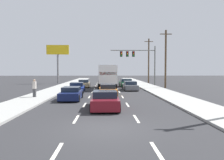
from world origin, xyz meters
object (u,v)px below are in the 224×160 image
Objects in this scene: car_navy at (71,94)px; car_orange at (108,90)px; car_tan at (84,84)px; pedestrian_near_corner at (34,88)px; utility_pole_far at (149,60)px; utility_pole_mid at (166,58)px; traffic_signal_mast at (135,56)px; car_green at (126,83)px; car_maroon at (105,100)px; roadside_billboard at (58,56)px; car_gray at (130,86)px; box_truck at (107,75)px; car_blue at (77,88)px.

car_orange is (3.41, 3.33, 0.01)m from car_navy.
pedestrian_near_corner is (-3.45, -13.78, 0.45)m from car_tan.
utility_pole_far is at bearing 64.11° from car_navy.
pedestrian_near_corner is (-7.15, -2.22, 0.43)m from car_orange.
car_orange is at bearing -133.51° from utility_pole_mid.
car_orange is at bearing -111.96° from utility_pole_far.
car_green is at bearing -124.76° from traffic_signal_mast.
utility_pole_far is (9.11, 29.86, 4.19)m from car_maroon.
car_green is 7.58m from utility_pole_mid.
roadside_billboard is (-15.01, 6.76, 0.57)m from traffic_signal_mast.
utility_pole_far reaches higher than utility_pole_mid.
utility_pole_mid is (5.79, 3.18, 3.96)m from car_gray.
car_maroon is at bearing -71.79° from roadside_billboard.
traffic_signal_mast is (8.38, 18.26, 4.59)m from car_navy.
car_navy is at bearing -75.16° from roadside_billboard.
utility_pole_far reaches higher than traffic_signal_mast.
traffic_signal_mast is (1.84, 8.72, 4.58)m from car_gray.
car_orange is (0.02, -8.36, -1.39)m from box_truck.
car_tan is 13.41m from utility_pole_mid.
utility_pole_mid is at bearing 62.08° from car_maroon.
utility_pole_far reaches higher than box_truck.
utility_pole_mid is 20.14m from pedestrian_near_corner.
utility_pole_far is at bearing 39.49° from car_tan.
car_tan is at bearing 99.93° from car_maroon.
utility_pole_far is (8.84, 13.52, 2.82)m from box_truck.
car_green is at bearing 54.68° from pedestrian_near_corner.
car_gray reaches higher than car_navy.
utility_pole_far reaches higher than pedestrian_near_corner.
box_truck is at bearing 51.05° from car_blue.
car_blue is 15.00m from traffic_signal_mast.
pedestrian_near_corner is (-16.07, -11.62, -3.54)m from utility_pole_mid.
traffic_signal_mast is 0.91× the size of utility_pole_mid.
car_blue is 7.39m from car_gray.
utility_pole_far is (12.24, 25.21, 4.22)m from car_navy.
car_blue is 19.76m from roadside_billboard.
utility_pole_mid is 12.49m from utility_pole_far.
car_tan is 8.68m from car_gray.
utility_pole_far is 18.89m from roadside_billboard.
car_maroon is (3.13, -4.64, 0.03)m from car_navy.
traffic_signal_mast is at bearing 21.25° from car_tan.
box_truck is 1.88× the size of car_orange.
roadside_billboard reaches higher than car_gray.
car_tan is 7.89m from car_blue.
utility_pole_mid is at bearing -54.45° from traffic_signal_mast.
car_maroon is 23.94m from traffic_signal_mast.
car_maroon is 31.65m from roadside_billboard.
traffic_signal_mast is (5.25, 22.90, 4.57)m from car_maroon.
traffic_signal_mast reaches higher than car_orange.
car_navy is 18.16m from utility_pole_mid.
car_tan is 1.12× the size of car_navy.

